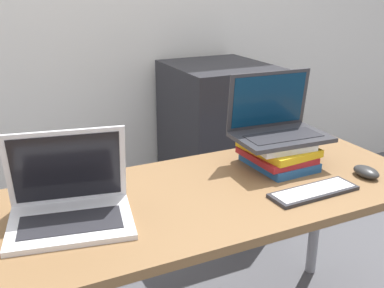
# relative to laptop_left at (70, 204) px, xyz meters

# --- Properties ---
(desk) EXTENTS (1.70, 0.64, 0.71)m
(desk) POSITION_rel_laptop_left_xyz_m (0.40, -0.01, -0.13)
(desk) COLOR brown
(desk) RESTS_ON ground_plane
(laptop_left) EXTENTS (0.40, 0.33, 0.27)m
(laptop_left) POSITION_rel_laptop_left_xyz_m (0.00, 0.00, 0.00)
(laptop_left) COLOR silver
(laptop_left) RESTS_ON desk
(book_stack) EXTENTS (0.24, 0.28, 0.11)m
(book_stack) POSITION_rel_laptop_left_xyz_m (0.80, 0.08, 0.00)
(book_stack) COLOR #235693
(book_stack) RESTS_ON desk
(laptop_on_books) EXTENTS (0.36, 0.25, 0.24)m
(laptop_on_books) POSITION_rel_laptop_left_xyz_m (0.81, 0.11, 0.10)
(laptop_on_books) COLOR #333338
(laptop_on_books) RESTS_ON book_stack
(wireless_keyboard) EXTENTS (0.32, 0.11, 0.01)m
(wireless_keyboard) POSITION_rel_laptop_left_xyz_m (0.77, -0.17, -0.05)
(wireless_keyboard) COLOR #28282D
(wireless_keyboard) RESTS_ON desk
(mouse) EXTENTS (0.07, 0.11, 0.04)m
(mouse) POSITION_rel_laptop_left_xyz_m (1.03, -0.15, -0.03)
(mouse) COLOR #2D2D2D
(mouse) RESTS_ON desk
(mini_fridge) EXTENTS (0.53, 0.61, 0.95)m
(mini_fridge) POSITION_rel_laptop_left_xyz_m (1.03, 0.97, -0.29)
(mini_fridge) COLOR #232328
(mini_fridge) RESTS_ON ground_plane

